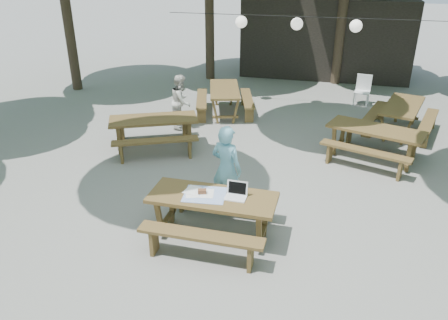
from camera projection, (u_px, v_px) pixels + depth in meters
name	position (u px, v px, depth m)	size (l,w,h in m)	color
ground	(263.00, 206.00, 7.97)	(80.00, 80.00, 0.00)	slate
pavilion	(326.00, 35.00, 16.45)	(6.00, 3.00, 2.80)	black
main_picnic_table	(213.00, 216.00, 6.96)	(2.00, 1.58, 0.75)	brown
picnic_table_nw	(154.00, 133.00, 10.20)	(2.39, 2.24, 0.75)	brown
picnic_table_ne	(374.00, 144.00, 9.62)	(2.31, 2.11, 0.75)	brown
picnic_table_far_w	(225.00, 101.00, 12.45)	(2.05, 2.27, 0.75)	brown
picnic_table_far_e	(401.00, 118.00, 11.11)	(2.02, 2.25, 0.75)	brown
woman	(227.00, 169.00, 7.56)	(0.58, 0.38, 1.59)	#76C1D8
second_person	(181.00, 101.00, 11.35)	(0.68, 0.53, 1.40)	beige
plastic_chair	(361.00, 96.00, 13.25)	(0.50, 0.50, 0.90)	white
laptop	(236.00, 193.00, 6.76)	(0.33, 0.27, 0.24)	white
tabletop_clutter	(204.00, 194.00, 6.85)	(0.71, 0.62, 0.08)	#3B6BC9
paper_lanterns	(297.00, 24.00, 12.24)	(9.00, 0.34, 0.38)	black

